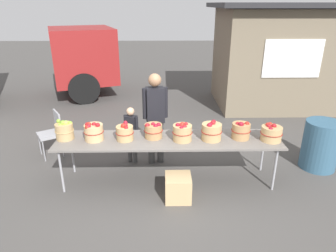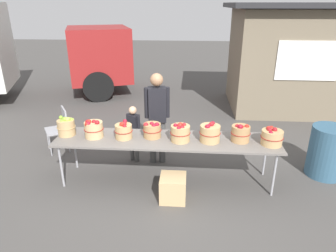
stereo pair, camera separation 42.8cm
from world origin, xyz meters
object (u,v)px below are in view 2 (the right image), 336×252
at_px(trash_barrel, 328,152).
at_px(produce_crate, 173,188).
at_px(apple_basket_red_2, 152,130).
at_px(apple_basket_red_6, 272,137).
at_px(apple_basket_red_4, 210,133).
at_px(folding_chair, 60,126).
at_px(vendor_adult, 157,112).
at_px(child_customer, 134,129).
at_px(market_table, 167,141).
at_px(apple_basket_red_3, 180,133).
at_px(apple_basket_green_0, 66,127).
at_px(apple_basket_red_1, 124,131).
at_px(apple_basket_red_5, 241,133).
at_px(apple_basket_red_0, 94,129).

xyz_separation_m(trash_barrel, produce_crate, (-2.53, -0.90, -0.24)).
relative_size(apple_basket_red_2, apple_basket_red_6, 0.89).
height_order(apple_basket_red_2, apple_basket_red_6, apple_basket_red_6).
xyz_separation_m(apple_basket_red_6, produce_crate, (-1.45, -0.44, -0.68)).
bearing_deg(apple_basket_red_4, folding_chair, 160.84).
height_order(vendor_adult, child_customer, vendor_adult).
distance_m(apple_basket_red_4, apple_basket_red_6, 0.92).
bearing_deg(market_table, apple_basket_red_3, -11.37).
distance_m(apple_basket_green_0, folding_chair, 1.13).
bearing_deg(folding_chair, apple_basket_red_1, 24.79).
xyz_separation_m(apple_basket_red_5, trash_barrel, (1.53, 0.37, -0.45)).
xyz_separation_m(apple_basket_red_0, apple_basket_red_3, (1.37, -0.04, -0.00)).
xyz_separation_m(apple_basket_green_0, apple_basket_red_3, (1.83, -0.09, -0.00)).
distance_m(apple_basket_red_0, produce_crate, 1.55).
xyz_separation_m(apple_basket_red_0, apple_basket_red_1, (0.48, -0.00, -0.01)).
xyz_separation_m(market_table, apple_basket_red_0, (-1.16, -0.00, 0.17)).
bearing_deg(apple_basket_red_3, apple_basket_red_2, 166.35).
distance_m(apple_basket_red_6, trash_barrel, 1.25).
xyz_separation_m(apple_basket_red_3, folding_chair, (-2.38, 1.00, -0.38)).
height_order(market_table, apple_basket_red_5, apple_basket_red_5).
distance_m(apple_basket_green_0, trash_barrel, 4.32).
bearing_deg(apple_basket_red_4, trash_barrel, 11.73).
relative_size(vendor_adult, folding_chair, 1.92).
bearing_deg(market_table, produce_crate, -74.97).
distance_m(market_table, apple_basket_red_3, 0.28).
bearing_deg(trash_barrel, folding_chair, 173.28).
bearing_deg(apple_basket_red_0, child_customer, 51.48).
distance_m(apple_basket_green_0, apple_basket_red_6, 3.21).
bearing_deg(apple_basket_red_3, apple_basket_red_0, 178.32).
bearing_deg(apple_basket_red_2, apple_basket_red_1, -170.72).
distance_m(apple_basket_red_0, vendor_adult, 1.13).
bearing_deg(apple_basket_red_2, apple_basket_red_6, -4.12).
bearing_deg(child_customer, apple_basket_red_4, 177.54).
relative_size(apple_basket_red_1, produce_crate, 0.75).
bearing_deg(trash_barrel, apple_basket_green_0, -175.39).
xyz_separation_m(apple_basket_red_1, apple_basket_red_6, (2.26, -0.06, -0.00)).
xyz_separation_m(market_table, apple_basket_red_3, (0.21, -0.04, 0.17)).
bearing_deg(apple_basket_red_4, apple_basket_red_1, 179.31).
height_order(apple_basket_red_2, produce_crate, apple_basket_red_2).
bearing_deg(child_customer, apple_basket_red_5, -174.90).
xyz_separation_m(apple_basket_red_6, folding_chair, (-3.75, 1.03, -0.36)).
distance_m(apple_basket_red_1, trash_barrel, 3.39).
bearing_deg(folding_chair, trash_barrel, 51.10).
height_order(vendor_adult, produce_crate, vendor_adult).
relative_size(market_table, child_customer, 3.30).
xyz_separation_m(apple_basket_green_0, apple_basket_red_2, (1.39, 0.02, -0.02)).
relative_size(apple_basket_red_1, apple_basket_red_2, 0.96).
xyz_separation_m(apple_basket_red_5, folding_chair, (-3.30, 0.94, -0.37)).
relative_size(apple_basket_red_1, apple_basket_red_3, 0.91).
xyz_separation_m(apple_basket_green_0, vendor_adult, (1.40, 0.58, 0.08)).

